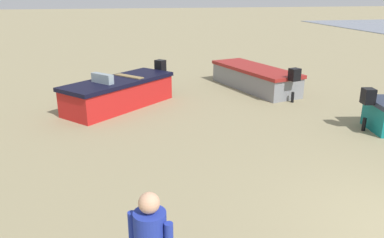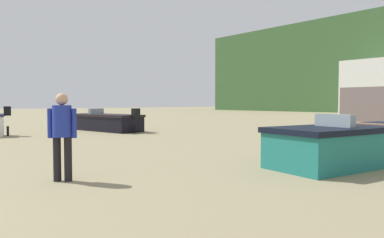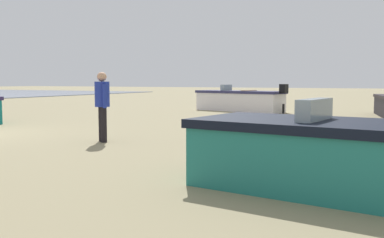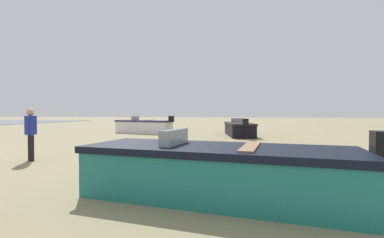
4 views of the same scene
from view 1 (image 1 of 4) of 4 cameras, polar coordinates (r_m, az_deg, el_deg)
name	(u,v)px [view 1 (image 1 of 4)]	position (r m, az deg, el deg)	size (l,w,h in m)	color
boat_red_4	(120,93)	(12.33, -10.69, 3.87)	(3.53, 3.70, 1.22)	red
boat_grey_6	(255,78)	(14.64, 9.29, 6.05)	(4.33, 2.40, 1.13)	gray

